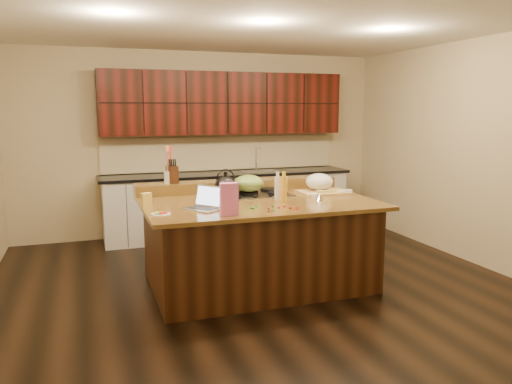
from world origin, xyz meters
name	(u,v)px	position (x,y,z in m)	size (l,w,h in m)	color
room	(258,160)	(0.00, 0.00, 1.35)	(5.52, 5.02, 2.72)	black
island	(258,242)	(0.00, 0.00, 0.46)	(2.40, 1.60, 0.92)	black
back_ledge	(238,185)	(0.00, 0.70, 0.98)	(2.40, 0.30, 0.12)	black
cooktop	(249,194)	(0.00, 0.30, 0.94)	(0.92, 0.52, 0.05)	gray
back_counter	(227,169)	(0.30, 2.23, 0.98)	(3.70, 0.66, 2.40)	silver
kettle	(226,185)	(-0.30, 0.17, 1.07)	(0.23, 0.23, 0.21)	black
green_bowl	(249,183)	(0.00, 0.30, 1.06)	(0.34, 0.34, 0.19)	olive
laptop	(205,203)	(-0.63, -0.28, 0.98)	(0.39, 0.40, 0.22)	#B7B7BC
oil_bottle	(284,190)	(0.21, -0.22, 1.06)	(0.07, 0.07, 0.27)	yellow
vinegar_bottle	(277,188)	(0.20, -0.06, 1.04)	(0.06, 0.06, 0.25)	silver
wooden_tray	(320,184)	(0.84, 0.23, 1.02)	(0.55, 0.44, 0.22)	tan
ramekin_a	(348,192)	(1.10, 0.05, 0.94)	(0.10, 0.10, 0.04)	white
ramekin_b	(315,196)	(0.64, -0.06, 0.94)	(0.10, 0.10, 0.04)	white
ramekin_c	(341,193)	(1.00, 0.03, 0.94)	(0.10, 0.10, 0.04)	white
strainer_bowl	(320,186)	(0.94, 0.43, 0.97)	(0.24, 0.24, 0.09)	#996B3F
kitchen_timer	(320,197)	(0.60, -0.24, 0.96)	(0.08, 0.08, 0.07)	silver
pink_bag	(229,199)	(-0.49, -0.62, 1.07)	(0.16, 0.08, 0.30)	pink
candy_plate	(161,214)	(-1.07, -0.40, 0.93)	(0.18, 0.18, 0.01)	white
package_box	(146,200)	(-1.15, 0.04, 0.99)	(0.10, 0.07, 0.13)	#E1C24F
utensil_crock	(169,177)	(-0.81, 0.70, 1.11)	(0.12, 0.12, 0.14)	white
knife_block	(172,175)	(-0.78, 0.70, 1.14)	(0.10, 0.16, 0.20)	black
gumdrop_0	(269,211)	(-0.11, -0.61, 0.93)	(0.02, 0.02, 0.02)	red
gumdrop_1	(252,208)	(-0.20, -0.40, 0.93)	(0.02, 0.02, 0.02)	#198C26
gumdrop_2	(284,206)	(0.12, -0.44, 0.93)	(0.02, 0.02, 0.02)	red
gumdrop_3	(272,206)	(0.01, -0.41, 0.93)	(0.02, 0.02, 0.02)	#198C26
gumdrop_4	(290,208)	(0.15, -0.53, 0.93)	(0.02, 0.02, 0.02)	red
gumdrop_5	(274,210)	(-0.05, -0.60, 0.93)	(0.02, 0.02, 0.02)	#198C26
gumdrop_6	(297,209)	(0.18, -0.62, 0.93)	(0.02, 0.02, 0.02)	red
gumdrop_7	(270,211)	(-0.09, -0.60, 0.93)	(0.02, 0.02, 0.02)	#198C26
gumdrop_8	(279,208)	(0.05, -0.48, 0.93)	(0.02, 0.02, 0.02)	red
gumdrop_9	(258,207)	(-0.14, -0.40, 0.93)	(0.02, 0.02, 0.02)	#198C26
gumdrop_10	(269,209)	(-0.06, -0.50, 0.93)	(0.02, 0.02, 0.02)	red
gumdrop_11	(251,208)	(-0.21, -0.41, 0.93)	(0.02, 0.02, 0.02)	#198C26
gumdrop_12	(298,207)	(0.22, -0.54, 0.93)	(0.02, 0.02, 0.02)	red
gumdrop_13	(253,208)	(-0.19, -0.43, 0.93)	(0.02, 0.02, 0.02)	#198C26
gumdrop_14	(285,206)	(0.13, -0.42, 0.93)	(0.02, 0.02, 0.02)	red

